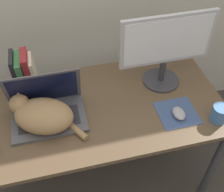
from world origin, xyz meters
The scene contains 9 objects.
desk centered at (0.00, 0.35, 0.67)m, with size 1.39×0.71×0.75m.
laptop centered at (-0.27, 0.35, 0.80)m, with size 0.38×0.26×0.27m.
cat centered at (-0.30, 0.30, 0.82)m, with size 0.38×0.31×0.16m.
external_monitor centered at (0.41, 0.47, 1.00)m, with size 0.52×0.22×0.44m.
mousepad centered at (0.40, 0.21, 0.75)m, with size 0.21×0.20×0.00m.
computer_mouse centered at (0.40, 0.19, 0.77)m, with size 0.06×0.10×0.03m.
book_row centered at (-0.37, 0.59, 0.86)m, with size 0.13×0.16×0.25m.
webcam centered at (-0.18, 0.63, 0.79)m, with size 0.05×0.05×0.07m.
mug centered at (0.59, 0.11, 0.80)m, with size 0.13×0.08×0.10m.
Camera 1 is at (-0.18, -0.68, 1.89)m, focal length 45.00 mm.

